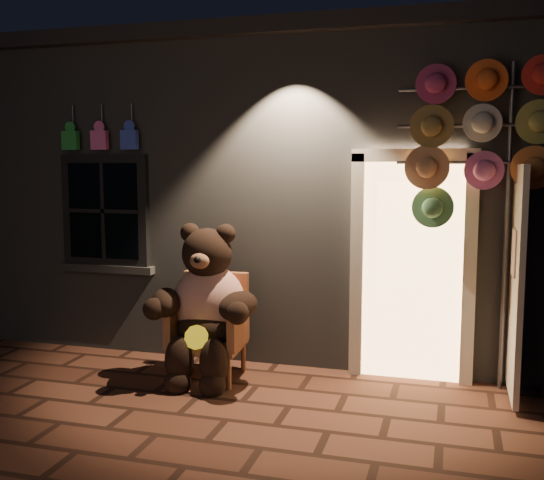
% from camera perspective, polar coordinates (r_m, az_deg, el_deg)
% --- Properties ---
extents(ground, '(60.00, 60.00, 0.00)m').
position_cam_1_polar(ground, '(5.34, -4.15, -15.78)').
color(ground, brown).
rests_on(ground, ground).
extents(shop_building, '(7.30, 5.95, 3.51)m').
position_cam_1_polar(shop_building, '(8.78, 4.79, 4.75)').
color(shop_building, slate).
rests_on(shop_building, ground).
extents(wicker_armchair, '(0.72, 0.66, 0.99)m').
position_cam_1_polar(wicker_armchair, '(6.23, -5.53, -7.66)').
color(wicker_armchair, '#AE6D43').
rests_on(wicker_armchair, ground).
extents(teddy_bear, '(1.12, 0.89, 1.54)m').
position_cam_1_polar(teddy_bear, '(6.06, -5.95, -5.90)').
color(teddy_bear, '#B93413').
rests_on(teddy_bear, ground).
extents(hat_rack, '(1.79, 0.22, 2.96)m').
position_cam_1_polar(hat_rack, '(5.92, 19.98, 8.94)').
color(hat_rack, '#59595E').
rests_on(hat_rack, ground).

